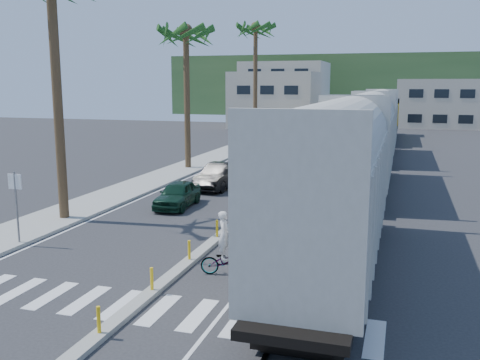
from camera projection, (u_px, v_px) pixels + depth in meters
name	position (u px, v px, depth m)	size (l,w,h in m)	color
ground	(166.00, 283.00, 17.33)	(140.00, 140.00, 0.00)	#28282B
sidewalk	(200.00, 162.00, 43.29)	(3.00, 90.00, 0.15)	gray
rails	(373.00, 165.00, 42.25)	(1.56, 100.00, 0.06)	black
median	(290.00, 178.00, 36.11)	(0.45, 60.00, 0.85)	gray
crosswalk	(137.00, 307.00, 15.45)	(14.00, 2.20, 0.01)	silver
lane_markings	(276.00, 167.00, 41.48)	(9.42, 90.00, 0.01)	silver
freight_train	(371.00, 134.00, 37.14)	(3.00, 60.94, 5.85)	#AAA89C
palm_trees	(192.00, 22.00, 39.10)	(3.50, 37.20, 13.75)	brown
street_sign	(16.00, 197.00, 20.96)	(0.60, 0.08, 3.00)	slate
buildings	(317.00, 96.00, 85.84)	(38.00, 27.00, 10.00)	#BBAB95
hillside	(369.00, 85.00, 110.39)	(80.00, 20.00, 12.00)	#385628
car_lead	(178.00, 194.00, 27.86)	(1.80, 4.04, 1.35)	#103020
car_second	(220.00, 176.00, 32.79)	(2.11, 4.85, 1.55)	black
car_third	(244.00, 164.00, 38.31)	(2.38, 4.99, 1.40)	black
car_rear	(257.00, 157.00, 41.89)	(2.44, 5.20, 1.44)	#A2A5A7
cyclist	(226.00, 255.00, 17.97)	(1.43, 2.08, 2.19)	#9EA0A5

